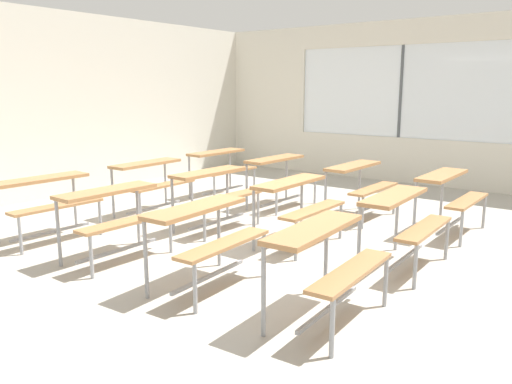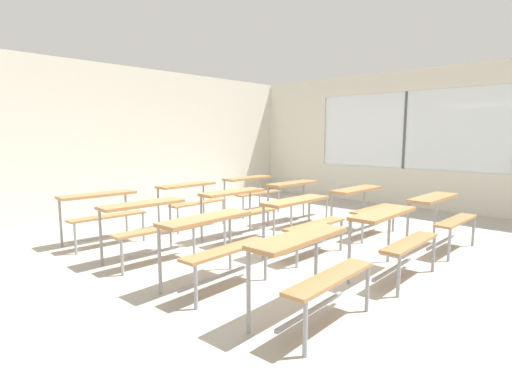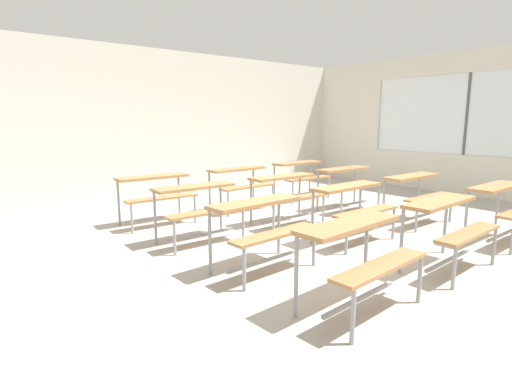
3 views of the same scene
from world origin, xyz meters
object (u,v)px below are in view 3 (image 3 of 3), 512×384
at_px(desk_bench_r0c0, 359,245).
at_px(desk_bench_r3c0, 156,188).
at_px(desk_bench_r2c0, 198,200).
at_px(desk_bench_r3c1, 241,178).
at_px(desk_bench_r1c2, 418,187).
at_px(desk_bench_r2c2, 348,178).
at_px(desk_bench_r0c2, 504,200).
at_px(desk_bench_r0c1, 449,218).
at_px(desk_bench_r2c1, 287,188).
at_px(desk_bench_r1c1, 353,200).
at_px(desk_bench_r1c0, 262,219).
at_px(desk_bench_r3c2, 301,171).

bearing_deg(desk_bench_r0c0, desk_bench_r3c0, 88.58).
bearing_deg(desk_bench_r2c0, desk_bench_r3c1, 38.68).
distance_m(desk_bench_r1c2, desk_bench_r3c1, 2.93).
relative_size(desk_bench_r1c2, desk_bench_r2c0, 0.99).
bearing_deg(desk_bench_r2c2, desk_bench_r1c2, -84.30).
bearing_deg(desk_bench_r0c2, desk_bench_r0c1, -179.25).
bearing_deg(desk_bench_r0c2, desk_bench_r3c1, 112.97).
xyz_separation_m(desk_bench_r2c1, desk_bench_r3c1, (0.05, 1.24, 0.00)).
bearing_deg(desk_bench_r1c1, desk_bench_r0c2, -39.49).
relative_size(desk_bench_r0c1, desk_bench_r2c0, 1.00).
xyz_separation_m(desk_bench_r2c0, desk_bench_r2c2, (3.06, -0.02, 0.00)).
xyz_separation_m(desk_bench_r1c0, desk_bench_r2c2, (3.06, 1.26, 0.00)).
distance_m(desk_bench_r0c2, desk_bench_r2c0, 4.01).
relative_size(desk_bench_r0c1, desk_bench_r3c1, 1.01).
height_order(desk_bench_r0c0, desk_bench_r1c1, same).
relative_size(desk_bench_r1c1, desk_bench_r3c1, 0.99).
height_order(desk_bench_r2c2, desk_bench_r3c1, same).
bearing_deg(desk_bench_r0c0, desk_bench_r0c2, -2.99).
height_order(desk_bench_r0c2, desk_bench_r2c0, same).
distance_m(desk_bench_r0c1, desk_bench_r0c2, 1.55).
bearing_deg(desk_bench_r0c1, desk_bench_r3c0, 111.70).
height_order(desk_bench_r0c2, desk_bench_r2c1, same).
height_order(desk_bench_r1c1, desk_bench_r2c2, same).
distance_m(desk_bench_r0c2, desk_bench_r3c1, 4.01).
bearing_deg(desk_bench_r0c2, desk_bench_r1c1, 141.17).
bearing_deg(desk_bench_r3c2, desk_bench_r1c0, -139.70).
bearing_deg(desk_bench_r3c0, desk_bench_r2c0, -86.24).
height_order(desk_bench_r0c0, desk_bench_r0c1, same).
distance_m(desk_bench_r0c2, desk_bench_r3c0, 4.87).
relative_size(desk_bench_r0c2, desk_bench_r1c0, 0.98).
bearing_deg(desk_bench_r3c1, desk_bench_r3c2, 0.36).
height_order(desk_bench_r3c1, desk_bench_r3c2, same).
relative_size(desk_bench_r0c1, desk_bench_r1c0, 0.99).
height_order(desk_bench_r1c1, desk_bench_r1c2, same).
bearing_deg(desk_bench_r3c0, desk_bench_r1c1, -54.30).
bearing_deg(desk_bench_r0c1, desk_bench_r1c2, 36.64).
xyz_separation_m(desk_bench_r3c0, desk_bench_r3c2, (3.17, 0.01, 0.00)).
bearing_deg(desk_bench_r2c0, desk_bench_r2c2, 1.38).
bearing_deg(desk_bench_r3c2, desk_bench_r0c2, -88.62).
height_order(desk_bench_r2c0, desk_bench_r3c1, same).
height_order(desk_bench_r0c2, desk_bench_r1c1, same).
bearing_deg(desk_bench_r3c0, desk_bench_r3c1, 1.81).
bearing_deg(desk_bench_r1c2, desk_bench_r2c0, 158.62).
bearing_deg(desk_bench_r2c1, desk_bench_r0c0, -118.80).
bearing_deg(desk_bench_r0c1, desk_bench_r0c0, 177.46).
bearing_deg(desk_bench_r0c0, desk_bench_r3c2, 47.62).
height_order(desk_bench_r0c2, desk_bench_r3c2, same).
xyz_separation_m(desk_bench_r1c2, desk_bench_r2c1, (-1.60, 1.24, 0.00)).
relative_size(desk_bench_r1c1, desk_bench_r2c2, 0.98).
relative_size(desk_bench_r0c1, desk_bench_r3c0, 0.99).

